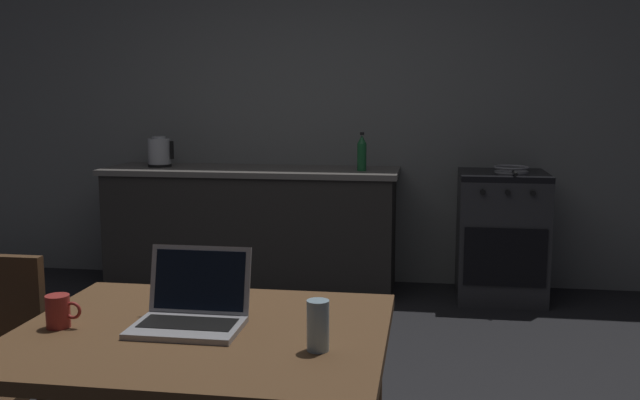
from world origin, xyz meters
name	(u,v)px	position (x,y,z in m)	size (l,w,h in m)	color
back_wall	(365,98)	(0.30, 2.47, 1.40)	(6.40, 0.10, 2.80)	slate
kitchen_counter	(252,228)	(-0.50, 2.12, 0.45)	(2.16, 0.64, 0.90)	#282623
stove_oven	(501,235)	(1.30, 2.12, 0.45)	(0.60, 0.62, 0.90)	#2D2D30
dining_table	(202,353)	(0.13, -0.97, 0.67)	(1.10, 0.90, 0.74)	brown
laptop	(191,311)	(0.09, -0.95, 0.79)	(0.32, 0.28, 0.22)	#99999E
electric_kettle	(160,152)	(-1.20, 2.12, 1.00)	(0.20, 0.17, 0.23)	black
bottle	(362,153)	(0.32, 2.07, 1.02)	(0.07, 0.07, 0.27)	#19592D
frying_pan	(512,169)	(1.36, 2.09, 0.92)	(0.24, 0.42, 0.05)	gray
coffee_mug	(59,311)	(-0.30, -1.02, 0.79)	(0.11, 0.07, 0.10)	#9E2D28
drinking_glass	(318,325)	(0.50, -1.09, 0.82)	(0.06, 0.06, 0.14)	#99B7C6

